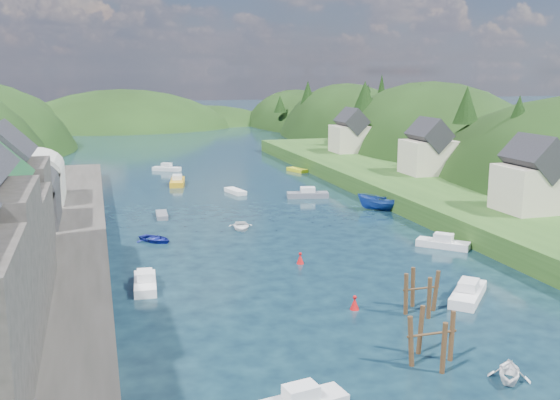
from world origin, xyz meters
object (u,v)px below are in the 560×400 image
object	(u,v)px
channel_buoy_near	(355,303)
channel_buoy_far	(300,259)
piling_cluster_far	(421,296)
piling_cluster_near	(431,343)

from	to	relation	value
channel_buoy_near	channel_buoy_far	xyz separation A→B (m)	(-0.34, 11.88, 0.00)
piling_cluster_far	channel_buoy_near	size ratio (longest dim) A/B	3.37
channel_buoy_far	channel_buoy_near	bearing A→B (deg)	-88.37
piling_cluster_near	channel_buoy_near	world-z (taller)	piling_cluster_near
piling_cluster_near	channel_buoy_far	world-z (taller)	piling_cluster_near
channel_buoy_far	piling_cluster_near	bearing A→B (deg)	-86.40
piling_cluster_near	channel_buoy_near	xyz separation A→B (m)	(-1.00, 9.36, -0.82)
piling_cluster_far	channel_buoy_near	xyz separation A→B (m)	(-4.40, 1.92, -0.80)
piling_cluster_near	channel_buoy_far	bearing A→B (deg)	93.60
piling_cluster_far	channel_buoy_far	bearing A→B (deg)	108.95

